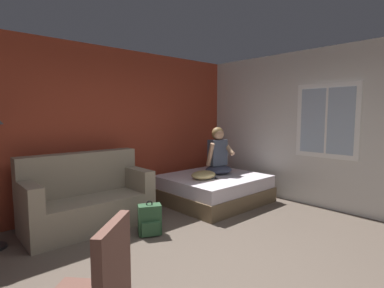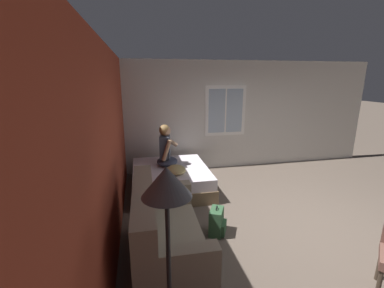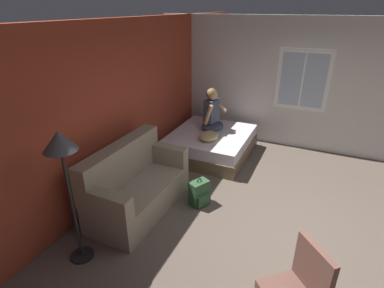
# 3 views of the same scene
# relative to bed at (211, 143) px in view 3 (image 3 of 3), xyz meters

# --- Properties ---
(ground_plane) EXTENTS (40.00, 40.00, 0.00)m
(ground_plane) POSITION_rel_bed_xyz_m (-1.95, -1.94, -0.24)
(ground_plane) COLOR brown
(wall_back_accent) EXTENTS (11.11, 0.16, 2.70)m
(wall_back_accent) POSITION_rel_bed_xyz_m (-1.95, 1.02, 1.11)
(wall_back_accent) COLOR #993823
(wall_back_accent) RESTS_ON ground
(wall_side_with_window) EXTENTS (0.19, 7.17, 2.70)m
(wall_side_with_window) POSITION_rel_bed_xyz_m (1.18, -1.94, 1.12)
(wall_side_with_window) COLOR silver
(wall_side_with_window) RESTS_ON ground
(bed) EXTENTS (1.72, 1.57, 0.48)m
(bed) POSITION_rel_bed_xyz_m (0.00, 0.00, 0.00)
(bed) COLOR brown
(bed) RESTS_ON ground
(couch) EXTENTS (1.71, 0.85, 1.04)m
(couch) POSITION_rel_bed_xyz_m (-2.21, 0.37, 0.16)
(couch) COLOR gray
(couch) RESTS_ON ground
(person_seated) EXTENTS (0.59, 0.53, 0.88)m
(person_seated) POSITION_rel_bed_xyz_m (0.19, 0.06, 0.60)
(person_seated) COLOR #383D51
(person_seated) RESTS_ON bed
(backpack) EXTENTS (0.35, 0.33, 0.46)m
(backpack) POSITION_rel_bed_xyz_m (-1.72, -0.48, -0.04)
(backpack) COLOR #2D5133
(backpack) RESTS_ON ground
(throw_pillow) EXTENTS (0.50, 0.38, 0.14)m
(throw_pillow) POSITION_rel_bed_xyz_m (-0.33, -0.08, 0.31)
(throw_pillow) COLOR tan
(throw_pillow) RESTS_ON bed
(cell_phone) EXTENTS (0.07, 0.15, 0.01)m
(cell_phone) POSITION_rel_bed_xyz_m (-0.16, -0.15, 0.25)
(cell_phone) COLOR black
(cell_phone) RESTS_ON bed
(floor_lamp) EXTENTS (0.36, 0.36, 1.70)m
(floor_lamp) POSITION_rel_bed_xyz_m (-3.34, 0.42, 1.19)
(floor_lamp) COLOR black
(floor_lamp) RESTS_ON ground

